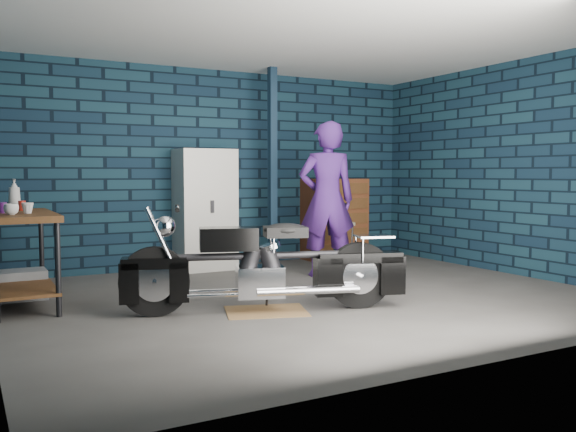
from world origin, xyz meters
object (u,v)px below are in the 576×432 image
object	(u,v)px
motorcycle	(266,259)
tool_chest	(335,219)
person	(327,199)
locker	(205,210)
shop_stool	(343,245)
storage_bin	(21,285)
workbench	(21,260)

from	to	relation	value
motorcycle	tool_chest	size ratio (longest dim) A/B	1.87
person	locker	world-z (taller)	person
motorcycle	tool_chest	bearing A→B (deg)	64.93
shop_stool	storage_bin	bearing A→B (deg)	-176.26
locker	shop_stool	bearing A→B (deg)	-21.26
workbench	storage_bin	bearing A→B (deg)	86.83
storage_bin	tool_chest	size ratio (longest dim) A/B	0.40
person	shop_stool	size ratio (longest dim) A/B	3.14
person	shop_stool	bearing A→B (deg)	-118.11
person	workbench	bearing A→B (deg)	21.82
motorcycle	storage_bin	xyz separation A→B (m)	(-1.95, 1.68, -0.35)
workbench	shop_stool	size ratio (longest dim) A/B	2.29
motorcycle	tool_chest	world-z (taller)	tool_chest
storage_bin	tool_chest	xyz separation A→B (m)	(4.40, 0.95, 0.45)
workbench	person	xyz separation A→B (m)	(3.52, 0.10, 0.51)
workbench	tool_chest	size ratio (longest dim) A/B	1.16
shop_stool	tool_chest	bearing A→B (deg)	65.57
motorcycle	shop_stool	bearing A→B (deg)	60.24
motorcycle	locker	world-z (taller)	locker
motorcycle	storage_bin	bearing A→B (deg)	157.17
tool_chest	shop_stool	bearing A→B (deg)	-114.43
motorcycle	person	size ratio (longest dim) A/B	1.17
storage_bin	locker	world-z (taller)	locker
shop_stool	person	bearing A→B (deg)	-138.31
motorcycle	tool_chest	xyz separation A→B (m)	(2.45, 2.63, 0.11)
storage_bin	tool_chest	bearing A→B (deg)	12.14
motorcycle	shop_stool	world-z (taller)	motorcycle
workbench	person	size ratio (longest dim) A/B	0.73
locker	shop_stool	xyz separation A→B (m)	(1.74, -0.68, -0.49)
storage_bin	locker	distance (m)	2.61
person	storage_bin	world-z (taller)	person
person	tool_chest	xyz separation A→B (m)	(0.90, 1.21, -0.36)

